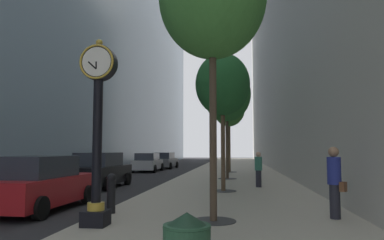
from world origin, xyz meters
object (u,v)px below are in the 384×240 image
(street_tree_mid_near, at_px, (223,85))
(street_tree_mid_far, at_px, (227,94))
(street_tree_far, at_px, (229,109))
(pedestrian_by_clock, at_px, (258,168))
(car_black_near, at_px, (100,171))
(car_silver_far, at_px, (148,163))
(car_grey_mid, at_px, (164,161))
(car_red_trailing, at_px, (40,184))
(pedestrian_walking, at_px, (335,180))
(bollard_third, at_px, (111,192))
(street_clock, at_px, (97,122))

(street_tree_mid_near, bearing_deg, street_tree_mid_far, 90.00)
(street_tree_far, relative_size, pedestrian_by_clock, 3.90)
(car_black_near, relative_size, car_silver_far, 0.98)
(car_grey_mid, relative_size, car_red_trailing, 1.05)
(street_tree_far, distance_m, car_black_near, 13.14)
(street_tree_far, distance_m, pedestrian_walking, 19.25)
(car_black_near, bearing_deg, bollard_third, -66.85)
(bollard_third, bearing_deg, car_silver_far, 101.22)
(car_black_near, bearing_deg, street_tree_mid_far, 35.69)
(car_black_near, distance_m, car_red_trailing, 6.79)
(street_clock, distance_m, pedestrian_walking, 6.03)
(bollard_third, xyz_separation_m, car_grey_mid, (-3.71, 25.86, 0.07))
(car_black_near, bearing_deg, pedestrian_walking, -40.30)
(pedestrian_by_clock, xyz_separation_m, car_red_trailing, (-7.00, -6.54, -0.19))
(street_tree_mid_far, xyz_separation_m, pedestrian_by_clock, (1.56, -4.62, -4.19))
(pedestrian_walking, relative_size, pedestrian_by_clock, 1.11)
(street_tree_mid_near, relative_size, car_silver_far, 1.30)
(street_tree_far, relative_size, car_grey_mid, 1.38)
(pedestrian_walking, bearing_deg, bollard_third, 179.24)
(pedestrian_by_clock, xyz_separation_m, car_silver_far, (-8.48, 13.10, -0.23))
(car_grey_mid, height_order, car_silver_far, car_grey_mid)
(car_grey_mid, bearing_deg, street_tree_mid_near, -72.02)
(street_clock, height_order, car_grey_mid, street_clock)
(pedestrian_walking, xyz_separation_m, car_black_near, (-9.15, 7.76, -0.27))
(car_silver_far, bearing_deg, street_tree_far, -16.44)
(car_black_near, xyz_separation_m, car_grey_mid, (-0.43, 18.18, -0.06))
(pedestrian_by_clock, height_order, car_red_trailing, pedestrian_by_clock)
(street_tree_mid_near, xyz_separation_m, street_tree_far, (0.00, 12.87, 0.42))
(pedestrian_walking, bearing_deg, car_grey_mid, 110.27)
(car_grey_mid, bearing_deg, car_silver_far, -93.96)
(bollard_third, relative_size, pedestrian_walking, 0.60)
(pedestrian_by_clock, bearing_deg, street_tree_mid_far, 108.63)
(bollard_third, height_order, pedestrian_by_clock, pedestrian_by_clock)
(car_silver_far, relative_size, car_red_trailing, 1.03)
(street_clock, bearing_deg, car_silver_far, 100.95)
(street_clock, xyz_separation_m, pedestrian_walking, (5.65, 1.57, -1.41))
(street_clock, height_order, car_red_trailing, street_clock)
(street_clock, height_order, bollard_third, street_clock)
(pedestrian_walking, height_order, car_red_trailing, pedestrian_walking)
(street_tree_mid_far, bearing_deg, street_tree_far, 90.00)
(pedestrian_walking, bearing_deg, car_red_trailing, 173.21)
(car_black_near, height_order, car_red_trailing, car_black_near)
(bollard_third, bearing_deg, car_grey_mid, 98.17)
(street_tree_mid_far, distance_m, pedestrian_walking, 13.19)
(street_clock, relative_size, car_red_trailing, 0.99)
(street_tree_mid_far, height_order, car_red_trailing, street_tree_mid_far)
(street_tree_mid_near, xyz_separation_m, pedestrian_walking, (3.02, -5.74, -3.51))
(car_black_near, distance_m, car_silver_far, 12.91)
(car_silver_far, bearing_deg, pedestrian_walking, -64.28)
(car_red_trailing, bearing_deg, street_tree_mid_far, 64.01)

